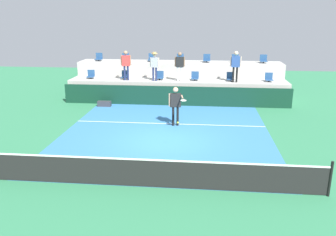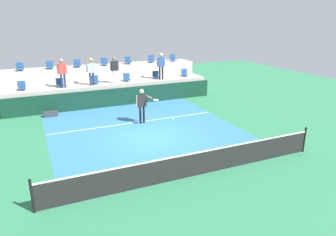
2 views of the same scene
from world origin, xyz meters
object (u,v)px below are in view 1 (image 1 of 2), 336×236
(stadium_chair_upper_center, at_px, (180,59))
(equipment_bag, at_px, (104,104))
(stadium_chair_lower_left, at_px, (125,76))
(stadium_chair_lower_mid_left, at_px, (160,76))
(stadium_chair_lower_mid_right, at_px, (195,77))
(spectator_leaning_on_rail, at_px, (180,64))
(stadium_chair_lower_far_right, at_px, (269,78))
(stadium_chair_upper_mid_right, at_px, (207,59))
(tennis_ball, at_px, (178,123))
(stadium_chair_upper_right, at_px, (235,59))
(spectator_with_hat, at_px, (155,63))
(spectator_in_grey, at_px, (126,62))
(stadium_chair_upper_far_right, at_px, (264,60))
(stadium_chair_upper_far_left, at_px, (99,58))
(tennis_player, at_px, (176,102))
(stadium_chair_lower_far_left, at_px, (91,75))
(stadium_chair_lower_right, at_px, (230,77))
(stadium_chair_upper_mid_left, at_px, (152,58))
(spectator_in_white, at_px, (236,63))
(stadium_chair_upper_left, at_px, (125,58))

(stadium_chair_upper_center, relative_size, equipment_bag, 0.68)
(stadium_chair_lower_left, bearing_deg, stadium_chair_lower_mid_left, 0.00)
(stadium_chair_lower_mid_right, height_order, spectator_leaning_on_rail, spectator_leaning_on_rail)
(stadium_chair_lower_mid_left, bearing_deg, stadium_chair_lower_far_right, 0.00)
(stadium_chair_lower_mid_left, distance_m, stadium_chair_lower_mid_right, 2.11)
(stadium_chair_upper_mid_right, bearing_deg, tennis_ball, -96.28)
(stadium_chair_lower_far_right, xyz_separation_m, stadium_chair_upper_right, (-1.85, 1.80, 0.85))
(stadium_chair_lower_left, xyz_separation_m, tennis_ball, (3.82, -8.18, -0.35))
(stadium_chair_lower_far_right, distance_m, stadium_chair_upper_center, 5.69)
(stadium_chair_upper_center, relative_size, tennis_ball, 7.65)
(spectator_with_hat, bearing_deg, spectator_in_grey, 180.00)
(stadium_chair_upper_far_right, bearing_deg, stadium_chair_upper_mid_right, 180.00)
(stadium_chair_lower_mid_right, relative_size, stadium_chair_upper_far_left, 1.00)
(stadium_chair_upper_far_left, distance_m, spectator_leaning_on_rail, 5.89)
(stadium_chair_lower_left, height_order, stadium_chair_upper_center, stadium_chair_upper_center)
(stadium_chair_upper_right, bearing_deg, tennis_ball, -106.09)
(stadium_chair_lower_mid_right, distance_m, tennis_player, 5.15)
(stadium_chair_lower_far_left, height_order, spectator_leaning_on_rail, spectator_leaning_on_rail)
(stadium_chair_lower_right, relative_size, tennis_player, 0.28)
(stadium_chair_lower_left, relative_size, tennis_player, 0.28)
(stadium_chair_upper_far_right, bearing_deg, stadium_chair_upper_far_left, 180.00)
(stadium_chair_lower_far_right, height_order, tennis_player, tennis_player)
(stadium_chair_upper_mid_left, distance_m, spectator_leaning_on_rail, 2.93)
(stadium_chair_upper_mid_right, relative_size, equipment_bag, 0.68)
(stadium_chair_upper_far_left, bearing_deg, stadium_chair_upper_far_right, 0.00)
(stadium_chair_upper_mid_right, height_order, spectator_with_hat, spectator_with_hat)
(stadium_chair_lower_far_left, relative_size, spectator_in_white, 0.29)
(stadium_chair_upper_far_left, relative_size, stadium_chair_upper_mid_right, 1.00)
(stadium_chair_lower_mid_left, relative_size, stadium_chair_lower_right, 1.00)
(stadium_chair_lower_mid_left, relative_size, tennis_player, 0.28)
(stadium_chair_upper_far_left, bearing_deg, stadium_chair_upper_right, 0.00)
(spectator_in_grey, relative_size, spectator_in_white, 0.98)
(stadium_chair_lower_right, bearing_deg, stadium_chair_upper_left, 164.92)
(spectator_in_white, bearing_deg, stadium_chair_upper_mid_right, 126.72)
(tennis_ball, bearing_deg, stadium_chair_lower_mid_right, 87.09)
(stadium_chair_upper_far_right, height_order, spectator_in_white, spectator_in_white)
(stadium_chair_lower_mid_left, bearing_deg, equipment_bag, -147.50)
(tennis_player, bearing_deg, stadium_chair_upper_center, 92.30)
(stadium_chair_upper_far_left, xyz_separation_m, tennis_player, (5.62, -6.89, -1.18))
(stadium_chair_upper_far_left, xyz_separation_m, stadium_chair_upper_mid_left, (3.51, 0.00, 0.00))
(stadium_chair_lower_left, height_order, stadium_chair_upper_mid_left, stadium_chair_upper_mid_left)
(stadium_chair_upper_left, bearing_deg, stadium_chair_upper_mid_left, 0.00)
(stadium_chair_lower_left, xyz_separation_m, spectator_in_white, (6.55, -0.38, 0.87))
(stadium_chair_upper_far_left, distance_m, stadium_chair_upper_mid_right, 7.04)
(spectator_with_hat, distance_m, equipment_bag, 3.75)
(tennis_player, xyz_separation_m, tennis_ball, (0.33, -3.09, -0.02))
(stadium_chair_upper_right, xyz_separation_m, tennis_player, (-3.21, -6.89, -1.18))
(tennis_player, xyz_separation_m, spectator_in_grey, (-3.33, 4.70, 1.17))
(stadium_chair_lower_left, distance_m, stadium_chair_upper_far_left, 2.91)
(spectator_with_hat, height_order, spectator_in_white, spectator_in_white)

